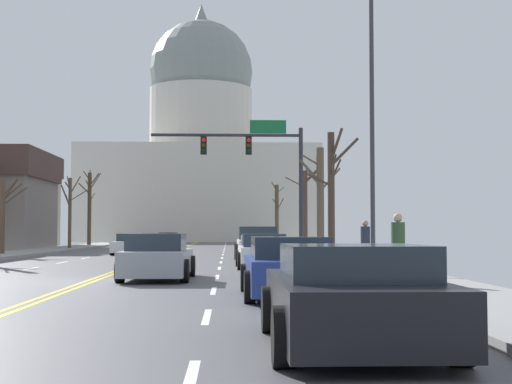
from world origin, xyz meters
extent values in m
cube|color=#4C4C51|center=(0.00, 0.00, -0.03)|extent=(14.00, 180.00, 0.06)
cube|color=yellow|center=(-0.12, 0.00, 0.00)|extent=(0.10, 176.40, 0.00)
cube|color=yellow|center=(0.12, 0.00, 0.00)|extent=(0.10, 176.40, 0.00)
cube|color=silver|center=(3.50, -13.70, 0.00)|extent=(0.12, 2.20, 0.00)
cube|color=silver|center=(3.50, -8.50, 0.00)|extent=(0.12, 2.20, 0.00)
cube|color=silver|center=(3.50, -3.30, 0.00)|extent=(0.12, 2.20, 0.00)
cube|color=silver|center=(3.50, 1.90, 0.00)|extent=(0.12, 2.20, 0.00)
cube|color=silver|center=(3.50, 7.10, 0.00)|extent=(0.12, 2.20, 0.00)
cube|color=silver|center=(3.50, 12.30, 0.00)|extent=(0.12, 2.20, 0.00)
cube|color=silver|center=(3.50, 17.50, 0.00)|extent=(0.12, 2.20, 0.00)
cube|color=silver|center=(3.50, 22.70, 0.00)|extent=(0.12, 2.20, 0.00)
cube|color=silver|center=(3.50, 27.90, 0.00)|extent=(0.12, 2.20, 0.00)
cube|color=silver|center=(3.50, 33.10, 0.00)|extent=(0.12, 2.20, 0.00)
cube|color=silver|center=(3.50, 38.30, 0.00)|extent=(0.12, 2.20, 0.00)
cube|color=silver|center=(3.50, 43.50, 0.00)|extent=(0.12, 2.20, 0.00)
cube|color=silver|center=(3.50, 48.70, 0.00)|extent=(0.12, 2.20, 0.00)
cube|color=silver|center=(3.50, 53.90, 0.00)|extent=(0.12, 2.20, 0.00)
cube|color=silver|center=(3.50, 59.10, 0.00)|extent=(0.12, 2.20, 0.00)
cube|color=silver|center=(3.50, 64.30, 0.00)|extent=(0.12, 2.20, 0.00)
cube|color=silver|center=(-3.50, 7.10, 0.00)|extent=(0.12, 2.20, 0.00)
cube|color=silver|center=(-3.50, 12.30, 0.00)|extent=(0.12, 2.20, 0.00)
cube|color=silver|center=(-3.50, 17.50, 0.00)|extent=(0.12, 2.20, 0.00)
cube|color=silver|center=(-3.50, 22.70, 0.00)|extent=(0.12, 2.20, 0.00)
cube|color=silver|center=(-3.50, 27.90, 0.00)|extent=(0.12, 2.20, 0.00)
cube|color=silver|center=(-3.50, 33.10, 0.00)|extent=(0.12, 2.20, 0.00)
cube|color=silver|center=(-3.50, 38.30, 0.00)|extent=(0.12, 2.20, 0.00)
cube|color=silver|center=(-3.50, 43.50, 0.00)|extent=(0.12, 2.20, 0.00)
cube|color=silver|center=(-3.50, 48.70, 0.00)|extent=(0.12, 2.20, 0.00)
cube|color=silver|center=(-3.50, 53.90, 0.00)|extent=(0.12, 2.20, 0.00)
cube|color=silver|center=(-3.50, 59.10, 0.00)|extent=(0.12, 2.20, 0.00)
cube|color=silver|center=(-3.50, 64.30, 0.00)|extent=(0.12, 2.20, 0.00)
cube|color=gray|center=(8.50, 0.00, 0.07)|extent=(3.00, 180.00, 0.14)
cylinder|color=#28282D|center=(7.60, 17.59, 3.46)|extent=(0.22, 0.22, 6.64)
cylinder|color=#28282D|center=(3.70, 17.59, 6.38)|extent=(7.80, 0.16, 0.16)
cube|color=black|center=(4.87, 17.59, 5.82)|extent=(0.32, 0.28, 0.92)
sphere|color=red|center=(4.87, 17.43, 6.10)|extent=(0.22, 0.22, 0.22)
sphere|color=#332B05|center=(4.87, 17.43, 5.82)|extent=(0.22, 0.22, 0.22)
sphere|color=black|center=(4.87, 17.43, 5.54)|extent=(0.22, 0.22, 0.22)
cube|color=black|center=(2.53, 17.59, 5.82)|extent=(0.32, 0.28, 0.92)
sphere|color=red|center=(2.53, 17.43, 6.10)|extent=(0.22, 0.22, 0.22)
sphere|color=#332B05|center=(2.53, 17.43, 5.82)|extent=(0.22, 0.22, 0.22)
sphere|color=black|center=(2.53, 17.43, 5.54)|extent=(0.22, 0.22, 0.22)
cube|color=#146033|center=(5.88, 17.61, 6.83)|extent=(1.90, 0.06, 0.70)
cylinder|color=#333338|center=(8.20, 1.46, 4.50)|extent=(0.14, 0.14, 8.71)
cube|color=beige|center=(0.00, 79.12, 6.13)|extent=(30.68, 19.52, 12.26)
cylinder|color=beige|center=(0.00, 79.12, 16.42)|extent=(13.87, 13.87, 8.32)
sphere|color=gray|center=(0.00, 79.12, 23.03)|extent=(14.01, 14.01, 14.01)
cone|color=gray|center=(0.00, 79.12, 31.23)|extent=(1.80, 1.80, 2.40)
cube|color=silver|center=(5.23, 13.92, 0.60)|extent=(1.95, 5.24, 0.76)
cube|color=#1E2833|center=(5.22, 14.65, 1.29)|extent=(1.77, 1.79, 0.62)
cube|color=silver|center=(5.25, 11.36, 1.09)|extent=(1.75, 0.12, 0.22)
cylinder|color=black|center=(4.26, 15.48, 0.40)|extent=(0.29, 0.80, 0.80)
cylinder|color=black|center=(6.16, 15.49, 0.40)|extent=(0.29, 0.80, 0.80)
cylinder|color=black|center=(4.29, 12.34, 0.40)|extent=(0.29, 0.80, 0.80)
cylinder|color=black|center=(6.19, 12.36, 0.40)|extent=(0.29, 0.80, 0.80)
cube|color=silver|center=(5.12, 7.24, 0.49)|extent=(1.80, 4.59, 0.65)
cube|color=#232D38|center=(5.13, 6.82, 1.05)|extent=(1.56, 2.16, 0.47)
cylinder|color=black|center=(4.23, 8.64, 0.32)|extent=(0.23, 0.64, 0.64)
cylinder|color=black|center=(5.98, 8.66, 0.32)|extent=(0.23, 0.64, 0.64)
cylinder|color=black|center=(4.27, 5.81, 0.32)|extent=(0.23, 0.64, 0.64)
cylinder|color=black|center=(6.01, 5.83, 0.32)|extent=(0.23, 0.64, 0.64)
cube|color=#9EA3A8|center=(1.81, 0.80, 0.50)|extent=(1.81, 4.48, 0.68)
cube|color=#232D38|center=(1.80, 0.42, 1.08)|extent=(1.56, 2.10, 0.47)
cylinder|color=black|center=(0.95, 2.19, 0.32)|extent=(0.23, 0.64, 0.64)
cylinder|color=black|center=(2.70, 2.17, 0.32)|extent=(0.23, 0.64, 0.64)
cylinder|color=black|center=(0.92, -0.57, 0.32)|extent=(0.23, 0.64, 0.64)
cylinder|color=black|center=(2.66, -0.59, 0.32)|extent=(0.23, 0.64, 0.64)
cube|color=navy|center=(5.13, -4.91, 0.50)|extent=(1.79, 4.62, 0.67)
cube|color=#232D38|center=(5.13, -5.16, 1.06)|extent=(1.56, 2.16, 0.45)
cylinder|color=black|center=(4.24, -3.49, 0.32)|extent=(0.23, 0.64, 0.64)
cylinder|color=black|center=(5.99, -3.47, 0.32)|extent=(0.23, 0.64, 0.64)
cylinder|color=black|center=(4.26, -6.34, 0.32)|extent=(0.23, 0.64, 0.64)
cylinder|color=black|center=(6.02, -6.33, 0.32)|extent=(0.23, 0.64, 0.64)
cube|color=black|center=(5.34, -11.75, 0.50)|extent=(1.85, 4.27, 0.68)
cube|color=#232D38|center=(5.34, -12.00, 1.04)|extent=(1.63, 2.00, 0.40)
cylinder|color=black|center=(4.43, -10.42, 0.32)|extent=(0.22, 0.64, 0.64)
cylinder|color=black|center=(6.26, -10.43, 0.32)|extent=(0.22, 0.64, 0.64)
cylinder|color=black|center=(4.42, -13.07, 0.32)|extent=(0.22, 0.64, 0.64)
cylinder|color=black|center=(6.25, -13.07, 0.32)|extent=(0.22, 0.64, 0.64)
cube|color=silver|center=(-1.86, 23.05, 0.47)|extent=(1.92, 4.38, 0.63)
cube|color=#232D38|center=(-1.86, 23.34, 1.01)|extent=(1.64, 2.05, 0.44)
cylinder|color=black|center=(-1.01, 21.68, 0.32)|extent=(0.24, 0.65, 0.64)
cylinder|color=black|center=(-2.80, 21.73, 0.32)|extent=(0.24, 0.65, 0.64)
cylinder|color=black|center=(-0.93, 24.36, 0.32)|extent=(0.24, 0.65, 0.64)
cylinder|color=black|center=(-2.72, 24.41, 0.32)|extent=(0.24, 0.65, 0.64)
cube|color=black|center=(-1.79, 34.57, 0.45)|extent=(1.91, 4.43, 0.59)
cube|color=#232D38|center=(-1.78, 34.96, 0.98)|extent=(1.63, 2.16, 0.46)
cylinder|color=black|center=(-0.92, 33.19, 0.32)|extent=(0.24, 0.65, 0.64)
cylinder|color=black|center=(-2.72, 33.24, 0.32)|extent=(0.24, 0.65, 0.64)
cylinder|color=black|center=(-0.85, 35.91, 0.32)|extent=(0.24, 0.65, 0.64)
cylinder|color=black|center=(-2.65, 35.96, 0.32)|extent=(0.24, 0.65, 0.64)
cube|color=#B71414|center=(-1.62, 45.93, 0.49)|extent=(1.85, 4.39, 0.67)
cube|color=#232D38|center=(-1.61, 46.26, 1.04)|extent=(1.57, 1.97, 0.42)
cylinder|color=black|center=(-0.79, 44.56, 0.32)|extent=(0.24, 0.65, 0.64)
cylinder|color=black|center=(-2.52, 44.61, 0.32)|extent=(0.24, 0.65, 0.64)
cylinder|color=black|center=(-0.72, 47.25, 0.32)|extent=(0.24, 0.65, 0.64)
cylinder|color=black|center=(-2.44, 47.29, 0.32)|extent=(0.24, 0.65, 0.64)
cylinder|color=#423328|center=(7.86, 8.05, 2.70)|extent=(0.28, 0.28, 5.13)
cylinder|color=#423328|center=(8.33, 7.69, 4.45)|extent=(1.07, 0.86, 1.08)
cylinder|color=#423328|center=(7.90, 7.69, 3.88)|extent=(0.16, 0.79, 0.92)
cylinder|color=#423328|center=(8.03, 7.74, 4.74)|extent=(0.49, 0.76, 1.27)
cylinder|color=#423328|center=(8.07, 8.23, 3.80)|extent=(0.53, 0.47, 0.90)
cylinder|color=#423328|center=(7.34, 8.14, 3.43)|extent=(1.08, 0.27, 0.59)
cylinder|color=#423328|center=(8.77, 27.30, 2.73)|extent=(0.40, 0.40, 5.19)
cylinder|color=#423328|center=(8.15, 27.31, 4.57)|extent=(1.28, 0.10, 0.68)
cylinder|color=#423328|center=(9.13, 27.04, 4.91)|extent=(0.82, 0.64, 0.88)
cylinder|color=#423328|center=(8.74, 26.79, 4.73)|extent=(0.14, 1.06, 0.86)
cylinder|color=#423328|center=(8.57, 26.96, 3.95)|extent=(0.52, 0.78, 1.00)
cylinder|color=#423328|center=(9.20, 27.46, 4.94)|extent=(0.95, 0.45, 0.72)
cylinder|color=#423328|center=(9.37, 27.30, 5.05)|extent=(1.26, 0.11, 1.21)
cylinder|color=brown|center=(-7.94, 34.46, 2.73)|extent=(0.25, 0.25, 5.18)
cylinder|color=brown|center=(-7.65, 34.85, 4.80)|extent=(0.71, 0.89, 1.43)
cylinder|color=brown|center=(-8.08, 34.71, 4.89)|extent=(0.36, 0.57, 0.91)
cylinder|color=brown|center=(-8.21, 35.17, 4.95)|extent=(0.63, 1.49, 1.26)
cylinder|color=brown|center=(-8.19, 34.80, 4.75)|extent=(0.63, 0.79, 0.65)
cylinder|color=brown|center=(-7.94, 33.73, 3.52)|extent=(0.10, 1.51, 1.00)
cylinder|color=brown|center=(-7.19, 34.23, 4.06)|extent=(1.56, 0.53, 0.94)
cylinder|color=brown|center=(-8.35, 34.82, 4.00)|extent=(0.96, 0.86, 1.73)
cylinder|color=#4C3D2D|center=(8.45, 50.42, 2.99)|extent=(0.39, 0.39, 5.70)
cylinder|color=#4C3D2D|center=(8.20, 50.19, 5.65)|extent=(0.64, 0.60, 0.91)
cylinder|color=#4C3D2D|center=(8.79, 50.13, 5.31)|extent=(0.74, 0.65, 0.64)
cylinder|color=#4C3D2D|center=(8.23, 50.02, 4.19)|extent=(0.55, 0.87, 0.57)
cylinder|color=#4C3D2D|center=(8.75, 49.95, 3.90)|extent=(0.70, 1.04, 1.25)
cylinder|color=#4C3D2D|center=(-8.76, 20.74, 2.26)|extent=(0.39, 0.39, 4.23)
cylinder|color=#4C3D2D|center=(-8.42, 21.01, 3.63)|extent=(0.80, 0.65, 1.36)
cylinder|color=#4C3D2D|center=(-8.42, 21.00, 3.80)|extent=(0.80, 0.62, 1.19)
cylinder|color=#4C3D2D|center=(-8.13, 21.01, 3.34)|extent=(1.35, 0.64, 1.13)
cylinder|color=#4C3D2D|center=(-8.38, 21.25, 3.57)|extent=(0.90, 1.13, 1.11)
cylinder|color=brown|center=(8.22, 14.43, 2.76)|extent=(0.36, 0.36, 5.25)
cylinder|color=brown|center=(7.86, 14.83, 4.80)|extent=(0.81, 0.90, 0.64)
cylinder|color=brown|center=(8.77, 15.00, 3.89)|extent=(1.22, 1.26, 1.26)
cylinder|color=brown|center=(7.85, 14.05, 3.92)|extent=(0.87, 0.88, 0.87)
cylinder|color=brown|center=(7.75, 14.60, 4.28)|extent=(1.06, 0.48, 1.19)
cylinder|color=#4C3D2D|center=(-8.64, 45.81, 3.37)|extent=(0.34, 0.34, 6.46)
cylinder|color=#4C3D2D|center=(-9.17, 46.02, 5.19)|extent=(1.17, 0.55, 1.06)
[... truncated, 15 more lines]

